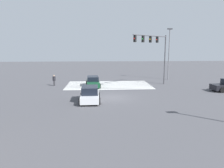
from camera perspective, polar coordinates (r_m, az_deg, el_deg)
The scene contains 7 objects.
ground_plane at distance 24.71m, azimuth 0.00°, elevation -3.54°, with size 123.86×123.86×0.00m, color #47474C.
crosswalk_markings at distance 32.74m, azimuth -0.89°, elevation -0.25°, with size 12.47×7.25×0.01m.
traffic_signal_mast at distance 31.41m, azimuth 11.14°, elevation 9.45°, with size 5.95×5.95×7.36m.
car_0 at distance 31.67m, azimuth -5.00°, elevation 0.59°, with size 2.21×4.65×1.43m.
car_2 at distance 22.94m, azimuth -5.80°, elevation -2.71°, with size 2.15×4.22×1.58m.
pedestrian at distance 32.99m, azimuth -14.88°, elevation 1.04°, with size 0.41×0.41×1.59m.
street_light_pole_b at distance 38.99m, azimuth 14.69°, elevation 8.68°, with size 0.80×0.36×8.74m.
Camera 1 is at (1.49, 24.01, 5.66)m, focal length 35.00 mm.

